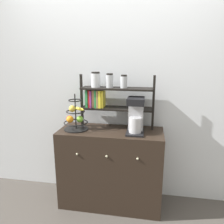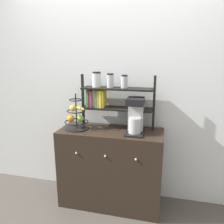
% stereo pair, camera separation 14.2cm
% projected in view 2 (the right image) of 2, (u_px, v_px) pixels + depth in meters
% --- Properties ---
extents(ground_plane, '(12.00, 12.00, 0.00)m').
position_uv_depth(ground_plane, '(106.00, 215.00, 2.33)').
color(ground_plane, '#47423D').
extents(wall_back, '(7.00, 0.05, 2.60)m').
position_uv_depth(wall_back, '(116.00, 87.00, 2.48)').
color(wall_back, silver).
rests_on(wall_back, ground_plane).
extents(sideboard, '(1.11, 0.47, 0.88)m').
position_uv_depth(sideboard, '(111.00, 168.00, 2.44)').
color(sideboard, black).
rests_on(sideboard, ground_plane).
extents(coffee_maker, '(0.18, 0.24, 0.37)m').
position_uv_depth(coffee_maker, '(135.00, 115.00, 2.21)').
color(coffee_maker, black).
rests_on(coffee_maker, sideboard).
extents(fruit_stand, '(0.26, 0.26, 0.39)m').
position_uv_depth(fruit_stand, '(76.00, 117.00, 2.36)').
color(fruit_stand, black).
rests_on(fruit_stand, sideboard).
extents(shelf_hutch, '(0.80, 0.20, 0.61)m').
position_uv_depth(shelf_hutch, '(108.00, 94.00, 2.35)').
color(shelf_hutch, black).
rests_on(shelf_hutch, sideboard).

